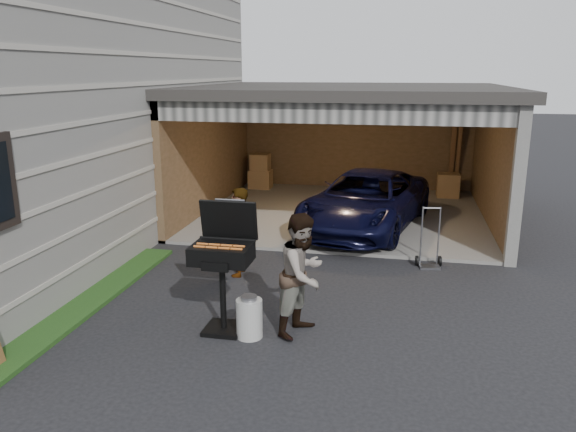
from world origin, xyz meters
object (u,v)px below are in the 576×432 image
Objects in this scene: bbq_grill at (223,258)px; hand_truck at (429,255)px; propane_tank at (249,318)px; man at (303,274)px; woman at (238,232)px; minivan at (366,204)px.

bbq_grill is 4.06m from hand_truck.
bbq_grill is at bearing 159.72° from propane_tank.
woman is at bearing 60.00° from man.
minivan is 3.51m from woman.
bbq_grill reaches higher than propane_tank.
bbq_grill is 1.58× the size of hand_truck.
propane_tank is at bearing -135.92° from hand_truck.
woman is 2.01m from bbq_grill.
woman is (-1.82, -3.00, 0.14)m from minivan.
hand_truck is at bearing 102.31° from woman.
bbq_grill is (-0.99, -0.14, 0.19)m from man.
hand_truck is at bearing 53.59° from propane_tank.
man is at bearing 23.54° from propane_tank.
minivan is 5.21m from propane_tank.
woman is at bearing -108.32° from minivan.
woman reaches higher than minivan.
propane_tank is (-1.07, -5.09, -0.33)m from minivan.
hand_truck is (2.66, 2.97, -0.77)m from bbq_grill.
bbq_grill is at bearing 5.22° from woman.
man reaches higher than propane_tank.
propane_tank is (-0.62, -0.27, -0.53)m from man.
bbq_grill is at bearing 120.66° from man.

